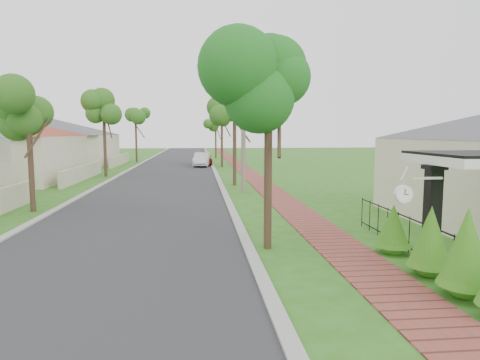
{
  "coord_description": "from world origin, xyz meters",
  "views": [
    {
      "loc": [
        -0.72,
        -10.07,
        3.23
      ],
      "look_at": [
        0.8,
        5.41,
        1.5
      ],
      "focal_mm": 32.0,
      "sensor_mm": 36.0,
      "label": 1
    }
  ],
  "objects_px": {
    "parked_car_red": "(203,158)",
    "parked_car_white": "(202,160)",
    "porch_post": "(432,226)",
    "near_tree": "(269,84)",
    "utility_pole": "(243,118)",
    "station_clock": "(406,193)"
  },
  "relations": [
    {
      "from": "parked_car_red",
      "to": "near_tree",
      "type": "distance_m",
      "value": 31.55
    },
    {
      "from": "porch_post",
      "to": "utility_pole",
      "type": "xyz_separation_m",
      "value": [
        -2.89,
        13.37,
        2.85
      ]
    },
    {
      "from": "porch_post",
      "to": "parked_car_white",
      "type": "xyz_separation_m",
      "value": [
        -4.93,
        31.8,
        -0.47
      ]
    },
    {
      "from": "porch_post",
      "to": "station_clock",
      "type": "distance_m",
      "value": 1.26
    },
    {
      "from": "parked_car_white",
      "to": "utility_pole",
      "type": "xyz_separation_m",
      "value": [
        2.03,
        -18.42,
        3.32
      ]
    },
    {
      "from": "parked_car_red",
      "to": "parked_car_white",
      "type": "relative_size",
      "value": 1.04
    },
    {
      "from": "parked_car_red",
      "to": "parked_car_white",
      "type": "distance_m",
      "value": 1.99
    },
    {
      "from": "porch_post",
      "to": "parked_car_red",
      "type": "distance_m",
      "value": 34.13
    },
    {
      "from": "porch_post",
      "to": "near_tree",
      "type": "xyz_separation_m",
      "value": [
        -3.36,
        2.5,
        3.41
      ]
    },
    {
      "from": "parked_car_white",
      "to": "near_tree",
      "type": "xyz_separation_m",
      "value": [
        1.56,
        -29.3,
        3.88
      ]
    },
    {
      "from": "parked_car_red",
      "to": "parked_car_white",
      "type": "height_order",
      "value": "parked_car_red"
    },
    {
      "from": "porch_post",
      "to": "near_tree",
      "type": "height_order",
      "value": "near_tree"
    },
    {
      "from": "parked_car_red",
      "to": "near_tree",
      "type": "bearing_deg",
      "value": -91.43
    },
    {
      "from": "near_tree",
      "to": "parked_car_white",
      "type": "bearing_deg",
      "value": 93.06
    },
    {
      "from": "porch_post",
      "to": "parked_car_white",
      "type": "relative_size",
      "value": 0.64
    },
    {
      "from": "porch_post",
      "to": "parked_car_red",
      "type": "xyz_separation_m",
      "value": [
        -4.82,
        33.79,
        -0.42
      ]
    },
    {
      "from": "utility_pole",
      "to": "porch_post",
      "type": "bearing_deg",
      "value": -77.8
    },
    {
      "from": "parked_car_red",
      "to": "near_tree",
      "type": "xyz_separation_m",
      "value": [
        1.46,
        -31.29,
        3.83
      ]
    },
    {
      "from": "porch_post",
      "to": "utility_pole",
      "type": "distance_m",
      "value": 13.98
    },
    {
      "from": "porch_post",
      "to": "parked_car_white",
      "type": "distance_m",
      "value": 32.18
    },
    {
      "from": "parked_car_red",
      "to": "parked_car_white",
      "type": "bearing_deg",
      "value": -97.14
    },
    {
      "from": "parked_car_white",
      "to": "station_clock",
      "type": "relative_size",
      "value": 3.76
    }
  ]
}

